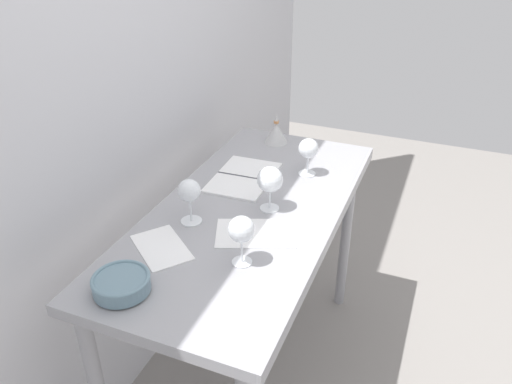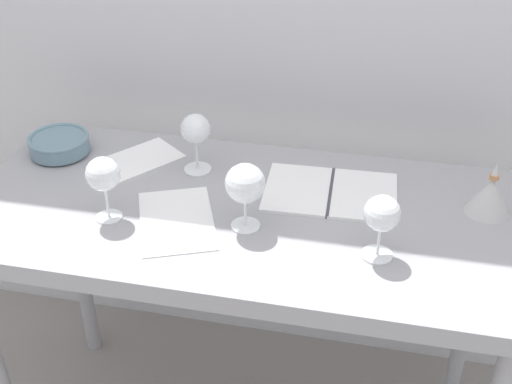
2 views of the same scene
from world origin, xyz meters
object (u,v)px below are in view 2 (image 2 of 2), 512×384
wine_glass_near_left (103,176)px  decanter_funnel (490,195)px  open_notebook (330,192)px  tasting_sheet_lower (139,160)px  wine_glass_near_right (382,215)px  wine_glass_near_center (245,185)px  tasting_sheet_upper (177,220)px  tasting_bowl (59,144)px  wine_glass_far_left (196,131)px

wine_glass_near_left → decanter_funnel: wine_glass_near_left is taller
open_notebook → tasting_sheet_lower: bearing=171.8°
wine_glass_near_right → decanter_funnel: bearing=42.2°
wine_glass_near_right → wine_glass_near_center: bearing=171.6°
decanter_funnel → tasting_sheet_upper: bearing=-165.0°
open_notebook → tasting_bowl: (-0.77, 0.05, 0.03)m
tasting_bowl → decanter_funnel: decanter_funnel is taller
wine_glass_near_right → decanter_funnel: wine_glass_near_right is taller
tasting_bowl → tasting_sheet_upper: bearing=-30.1°
wine_glass_near_center → open_notebook: bearing=45.2°
wine_glass_near_left → wine_glass_far_left: bearing=60.1°
wine_glass_far_left → tasting_sheet_lower: wine_glass_far_left is taller
wine_glass_far_left → open_notebook: 0.39m
wine_glass_near_center → wine_glass_near_right: bearing=-8.4°
wine_glass_far_left → open_notebook: size_ratio=0.48×
tasting_sheet_upper → open_notebook: bearing=7.3°
tasting_sheet_lower → tasting_bowl: bearing=-139.5°
wine_glass_near_center → open_notebook: wine_glass_near_center is taller
tasting_sheet_lower → decanter_funnel: 0.94m
tasting_bowl → wine_glass_near_center: bearing=-21.4°
wine_glass_near_left → wine_glass_far_left: size_ratio=1.01×
tasting_sheet_lower → open_notebook: bearing=32.2°
open_notebook → decanter_funnel: size_ratio=2.50×
tasting_sheet_upper → decanter_funnel: (0.74, 0.20, 0.05)m
wine_glass_near_left → wine_glass_near_center: 0.34m
tasting_sheet_lower → decanter_funnel: size_ratio=1.62×
wine_glass_near_left → wine_glass_near_right: (0.65, -0.01, -0.01)m
open_notebook → tasting_sheet_lower: 0.55m
wine_glass_near_right → wine_glass_near_left: bearing=178.9°
tasting_sheet_lower → tasting_sheet_upper: bearing=-14.7°
tasting_sheet_upper → tasting_sheet_lower: 0.32m
open_notebook → decanter_funnel: decanter_funnel is taller
wine_glass_near_left → wine_glass_near_center: (0.33, 0.03, -0.00)m
tasting_sheet_lower → tasting_bowl: tasting_bowl is taller
wine_glass_near_center → tasting_sheet_upper: (-0.17, -0.01, -0.12)m
open_notebook → tasting_bowl: 0.78m
wine_glass_near_center → tasting_bowl: (-0.59, 0.23, -0.09)m
wine_glass_near_left → open_notebook: 0.57m
wine_glass_far_left → decanter_funnel: wine_glass_far_left is taller
wine_glass_far_left → wine_glass_near_right: 0.57m
wine_glass_near_right → tasting_sheet_upper: 0.50m
decanter_funnel → open_notebook: bearing=-179.9°
wine_glass_near_right → open_notebook: wine_glass_near_right is taller
wine_glass_near_right → tasting_sheet_upper: bearing=176.0°
tasting_bowl → open_notebook: bearing=-3.5°
wine_glass_near_right → tasting_sheet_upper: size_ratio=0.59×
wine_glass_near_center → tasting_sheet_lower: size_ratio=0.75×
open_notebook → decanter_funnel: bearing=-2.1°
tasting_bowl → wine_glass_near_right: bearing=-17.1°
wine_glass_far_left → open_notebook: wine_glass_far_left is taller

